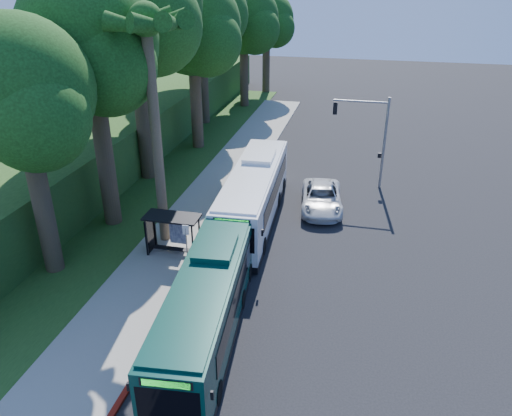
% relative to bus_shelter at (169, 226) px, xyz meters
% --- Properties ---
extents(ground, '(140.00, 140.00, 0.00)m').
position_rel_bus_shelter_xyz_m(ground, '(7.26, 2.86, -1.81)').
color(ground, black).
rests_on(ground, ground).
extents(sidewalk, '(4.50, 70.00, 0.12)m').
position_rel_bus_shelter_xyz_m(sidewalk, '(-0.04, 2.86, -1.75)').
color(sidewalk, gray).
rests_on(sidewalk, ground).
extents(red_curb, '(0.25, 30.00, 0.13)m').
position_rel_bus_shelter_xyz_m(red_curb, '(2.26, -1.14, -1.74)').
color(red_curb, maroon).
rests_on(red_curb, ground).
extents(grass_verge, '(8.00, 70.00, 0.06)m').
position_rel_bus_shelter_xyz_m(grass_verge, '(-5.74, 7.86, -1.78)').
color(grass_verge, '#234719').
rests_on(grass_verge, ground).
extents(bus_shelter, '(3.20, 1.51, 2.55)m').
position_rel_bus_shelter_xyz_m(bus_shelter, '(0.00, 0.00, 0.00)').
color(bus_shelter, black).
rests_on(bus_shelter, ground).
extents(stop_sign_pole, '(0.35, 0.06, 3.17)m').
position_rel_bus_shelter_xyz_m(stop_sign_pole, '(1.86, -2.14, 0.28)').
color(stop_sign_pole, gray).
rests_on(stop_sign_pole, ground).
extents(traffic_signal_pole, '(4.10, 0.30, 7.00)m').
position_rel_bus_shelter_xyz_m(traffic_signal_pole, '(11.04, 12.86, 2.62)').
color(traffic_signal_pole, gray).
rests_on(traffic_signal_pole, ground).
extents(palm_tree, '(4.20, 4.20, 14.40)m').
position_rel_bus_shelter_xyz_m(palm_tree, '(-0.94, 1.36, 10.57)').
color(palm_tree, '#4C3F2D').
rests_on(palm_tree, ground).
extents(hillside_backdrop, '(24.00, 60.00, 8.80)m').
position_rel_bus_shelter_xyz_m(hillside_backdrop, '(-19.04, 17.96, 0.63)').
color(hillside_backdrop, '#234719').
rests_on(hillside_backdrop, ground).
extents(tree_0, '(8.40, 8.00, 15.70)m').
position_rel_bus_shelter_xyz_m(tree_0, '(-5.14, 2.84, 9.40)').
color(tree_0, '#382B1E').
rests_on(tree_0, ground).
extents(tree_1, '(10.50, 10.00, 18.26)m').
position_rel_bus_shelter_xyz_m(tree_1, '(-6.12, 10.84, 10.92)').
color(tree_1, '#382B1E').
rests_on(tree_1, ground).
extents(tree_2, '(8.82, 8.40, 15.12)m').
position_rel_bus_shelter_xyz_m(tree_2, '(-4.64, 18.84, 8.67)').
color(tree_2, '#382B1E').
rests_on(tree_2, ground).
extents(tree_3, '(10.08, 9.60, 17.28)m').
position_rel_bus_shelter_xyz_m(tree_3, '(-6.62, 26.84, 10.17)').
color(tree_3, '#382B1E').
rests_on(tree_3, ground).
extents(tree_4, '(8.40, 8.00, 14.14)m').
position_rel_bus_shelter_xyz_m(tree_4, '(-4.14, 34.84, 7.92)').
color(tree_4, '#382B1E').
rests_on(tree_4, ground).
extents(tree_5, '(7.35, 7.00, 12.86)m').
position_rel_bus_shelter_xyz_m(tree_5, '(-3.16, 42.84, 7.16)').
color(tree_5, '#382B1E').
rests_on(tree_5, ground).
extents(tree_6, '(7.56, 7.20, 13.74)m').
position_rel_bus_shelter_xyz_m(tree_6, '(-5.65, -3.16, 7.90)').
color(tree_6, '#382B1E').
rests_on(tree_6, ground).
extents(white_bus, '(3.50, 13.38, 3.95)m').
position_rel_bus_shelter_xyz_m(white_bus, '(3.83, 5.36, 0.12)').
color(white_bus, white).
rests_on(white_bus, ground).
extents(teal_bus, '(3.74, 12.41, 3.64)m').
position_rel_bus_shelter_xyz_m(teal_bus, '(4.42, -6.41, -0.03)').
color(teal_bus, '#09362D').
rests_on(teal_bus, ground).
extents(pickup, '(3.51, 6.30, 1.66)m').
position_rel_bus_shelter_xyz_m(pickup, '(8.06, 8.04, -0.97)').
color(pickup, silver).
rests_on(pickup, ground).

